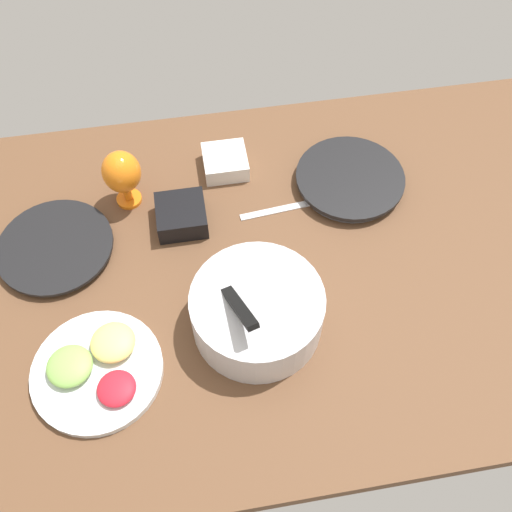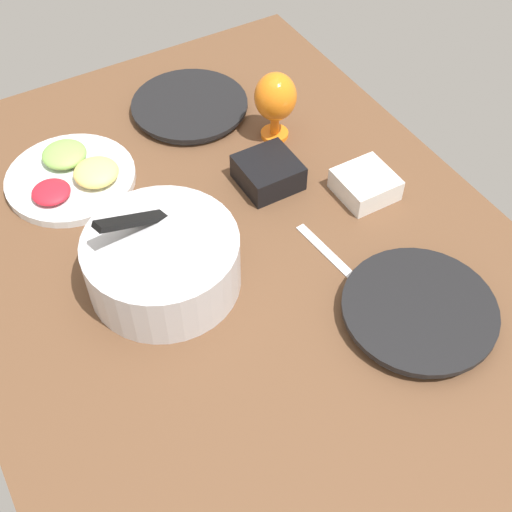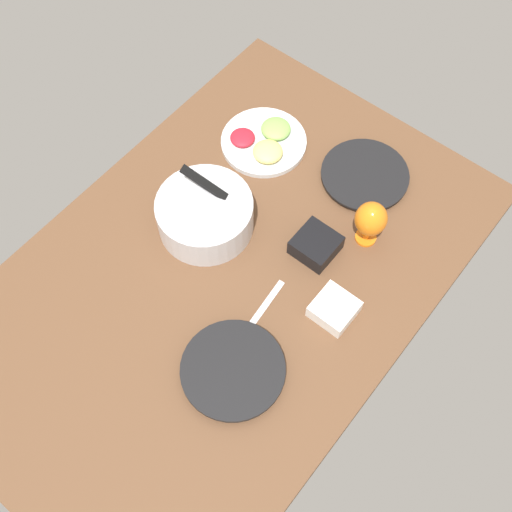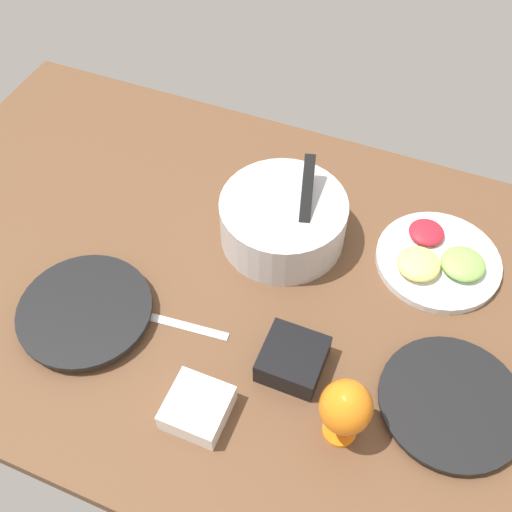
% 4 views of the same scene
% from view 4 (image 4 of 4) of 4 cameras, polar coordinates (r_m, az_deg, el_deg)
% --- Properties ---
extents(ground_plane, '(1.60, 1.04, 0.04)m').
position_cam_4_polar(ground_plane, '(1.34, -3.67, -2.03)').
color(ground_plane, brown).
extents(dinner_plate_left, '(0.28, 0.28, 0.03)m').
position_cam_4_polar(dinner_plate_left, '(1.29, -15.80, -5.11)').
color(dinner_plate_left, '#4C4C51').
rests_on(dinner_plate_left, ground_plane).
extents(dinner_plate_right, '(0.27, 0.27, 0.02)m').
position_cam_4_polar(dinner_plate_right, '(1.21, 17.93, -13.08)').
color(dinner_plate_right, '#4C4C51').
rests_on(dinner_plate_right, ground_plane).
extents(mixing_bowl, '(0.28, 0.28, 0.18)m').
position_cam_4_polar(mixing_bowl, '(1.34, 2.58, 3.51)').
color(mixing_bowl, silver).
rests_on(mixing_bowl, ground_plane).
extents(fruit_platter, '(0.27, 0.27, 0.05)m').
position_cam_4_polar(fruit_platter, '(1.38, 16.78, -0.32)').
color(fruit_platter, silver).
rests_on(fruit_platter, ground_plane).
extents(hurricane_glass_orange, '(0.09, 0.09, 0.16)m').
position_cam_4_polar(hurricane_glass_orange, '(1.06, 8.45, -14.05)').
color(hurricane_glass_orange, orange).
rests_on(hurricane_glass_orange, ground_plane).
extents(square_bowl_black, '(0.12, 0.12, 0.06)m').
position_cam_4_polar(square_bowl_black, '(1.18, 3.49, -9.63)').
color(square_bowl_black, black).
rests_on(square_bowl_black, ground_plane).
extents(square_bowl_white, '(0.11, 0.11, 0.05)m').
position_cam_4_polar(square_bowl_white, '(1.14, -5.57, -14.03)').
color(square_bowl_white, white).
rests_on(square_bowl_white, ground_plane).
extents(fork_by_left_plate, '(0.18, 0.04, 0.01)m').
position_cam_4_polar(fork_by_left_plate, '(1.25, -6.41, -6.66)').
color(fork_by_left_plate, silver).
rests_on(fork_by_left_plate, ground_plane).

